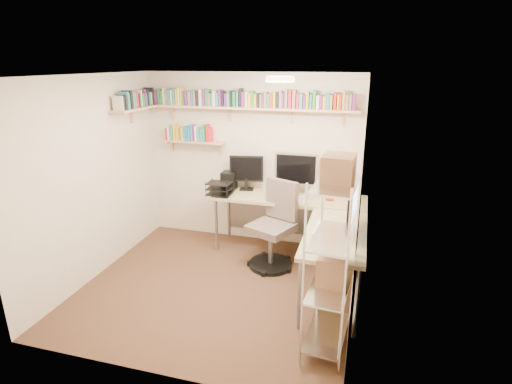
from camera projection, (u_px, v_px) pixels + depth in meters
The scene contains 6 objects.
ground at pixel (217, 286), 4.91m from camera, with size 3.20×3.20×0.00m, color #43251C.
room_shell at pixel (214, 164), 4.43m from camera, with size 3.24×3.04×2.52m.
wall_shelves at pixel (217, 107), 5.57m from camera, with size 3.12×1.09×0.80m.
corner_desk at pixel (289, 204), 5.34m from camera, with size 2.20×2.15×1.43m.
office_chair at pixel (274, 231), 5.29m from camera, with size 0.67×0.68×1.16m.
wire_rack at pixel (334, 238), 3.60m from camera, with size 0.43×0.78×1.88m.
Camera 1 is at (1.60, -4.02, 2.64)m, focal length 28.00 mm.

